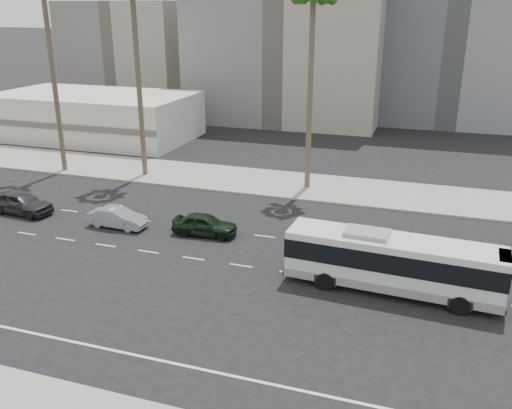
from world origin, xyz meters
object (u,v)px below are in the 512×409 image
at_px(car_c, 21,202).
at_px(car_a, 205,224).
at_px(car_b, 118,218).
at_px(city_bus, 392,262).

bearing_deg(car_c, car_a, -83.05).
xyz_separation_m(car_a, car_b, (-6.12, -0.61, -0.05)).
bearing_deg(car_a, car_b, 92.35).
height_order(city_bus, car_a, city_bus).
bearing_deg(car_a, car_c, 88.71).
relative_size(car_a, car_c, 0.88).
xyz_separation_m(city_bus, car_a, (-12.20, 3.80, -0.93)).
height_order(city_bus, car_c, city_bus).
relative_size(car_a, car_b, 1.04).
distance_m(car_b, car_c, 8.02).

